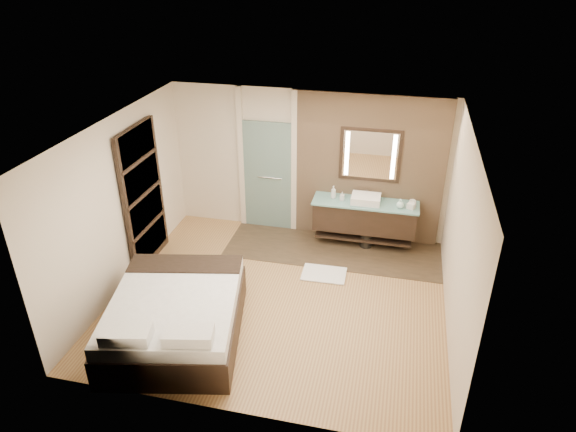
% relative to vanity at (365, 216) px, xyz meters
% --- Properties ---
extents(floor, '(5.00, 5.00, 0.00)m').
position_rel_vanity_xyz_m(floor, '(-1.10, -1.92, -0.58)').
color(floor, '#92623D').
rests_on(floor, ground).
extents(tile_strip, '(3.80, 1.30, 0.01)m').
position_rel_vanity_xyz_m(tile_strip, '(-0.50, -0.32, -0.57)').
color(tile_strip, '#33281C').
rests_on(tile_strip, floor).
extents(stone_wall, '(2.60, 0.08, 2.70)m').
position_rel_vanity_xyz_m(stone_wall, '(0.00, 0.29, 0.77)').
color(stone_wall, tan).
rests_on(stone_wall, floor).
extents(vanity, '(1.85, 0.55, 0.88)m').
position_rel_vanity_xyz_m(vanity, '(0.00, 0.00, 0.00)').
color(vanity, black).
rests_on(vanity, stone_wall).
extents(mirror_unit, '(1.06, 0.04, 0.96)m').
position_rel_vanity_xyz_m(mirror_unit, '(0.00, 0.24, 1.07)').
color(mirror_unit, black).
rests_on(mirror_unit, stone_wall).
extents(frosted_door, '(1.10, 0.12, 2.70)m').
position_rel_vanity_xyz_m(frosted_door, '(-1.85, 0.28, 0.56)').
color(frosted_door, '#A1CCC3').
rests_on(frosted_door, floor).
extents(shoji_partition, '(0.06, 1.20, 2.40)m').
position_rel_vanity_xyz_m(shoji_partition, '(-3.53, -1.32, 0.63)').
color(shoji_partition, black).
rests_on(shoji_partition, floor).
extents(bed, '(2.11, 2.44, 0.82)m').
position_rel_vanity_xyz_m(bed, '(-2.28, -3.08, -0.24)').
color(bed, black).
rests_on(bed, floor).
extents(bath_mat, '(0.73, 0.52, 0.02)m').
position_rel_vanity_xyz_m(bath_mat, '(-0.53, -1.13, -0.56)').
color(bath_mat, white).
rests_on(bath_mat, floor).
extents(waste_bin, '(0.29, 0.29, 0.28)m').
position_rel_vanity_xyz_m(waste_bin, '(0.06, -0.07, -0.44)').
color(waste_bin, black).
rests_on(waste_bin, floor).
extents(tissue_box, '(0.16, 0.16, 0.10)m').
position_rel_vanity_xyz_m(tissue_box, '(0.78, -0.08, 0.33)').
color(tissue_box, silver).
rests_on(tissue_box, vanity).
extents(soap_bottle_a, '(0.11, 0.11, 0.23)m').
position_rel_vanity_xyz_m(soap_bottle_a, '(-0.58, 0.03, 0.40)').
color(soap_bottle_a, silver).
rests_on(soap_bottle_a, vanity).
extents(soap_bottle_b, '(0.08, 0.08, 0.15)m').
position_rel_vanity_xyz_m(soap_bottle_b, '(-0.42, -0.02, 0.36)').
color(soap_bottle_b, '#B2B2B2').
rests_on(soap_bottle_b, vanity).
extents(soap_bottle_c, '(0.15, 0.15, 0.16)m').
position_rel_vanity_xyz_m(soap_bottle_c, '(0.59, -0.10, 0.37)').
color(soap_bottle_c, '#C2F4F2').
rests_on(soap_bottle_c, vanity).
extents(cup, '(0.16, 0.16, 0.10)m').
position_rel_vanity_xyz_m(cup, '(0.80, 0.04, 0.33)').
color(cup, white).
rests_on(cup, vanity).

